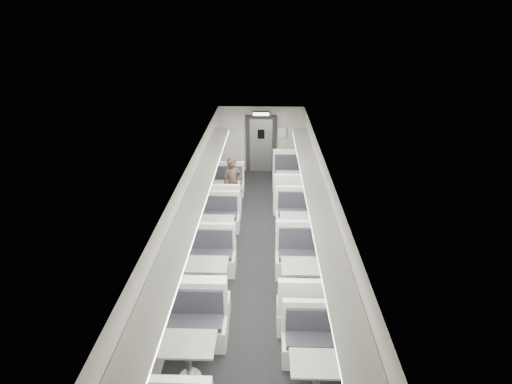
# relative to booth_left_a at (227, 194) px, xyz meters

# --- Properties ---
(room) EXTENTS (3.24, 12.24, 2.64)m
(room) POSITION_rel_booth_left_a_xyz_m (1.00, -3.14, 0.85)
(room) COLOR black
(room) RESTS_ON ground
(booth_left_a) EXTENTS (0.98, 1.98, 1.06)m
(booth_left_a) POSITION_rel_booth_left_a_xyz_m (0.00, 0.00, 0.00)
(booth_left_a) COLOR beige
(booth_left_a) RESTS_ON room
(booth_left_b) EXTENTS (0.99, 2.00, 1.07)m
(booth_left_b) POSITION_rel_booth_left_a_xyz_m (0.00, -2.28, 0.00)
(booth_left_b) COLOR beige
(booth_left_b) RESTS_ON room
(booth_left_c) EXTENTS (1.05, 2.13, 1.14)m
(booth_left_c) POSITION_rel_booth_left_a_xyz_m (0.00, -4.23, 0.03)
(booth_left_c) COLOR beige
(booth_left_c) RESTS_ON room
(booth_left_d) EXTENTS (1.07, 2.18, 1.16)m
(booth_left_d) POSITION_rel_booth_left_a_xyz_m (0.00, -6.38, 0.04)
(booth_left_d) COLOR beige
(booth_left_d) RESTS_ON room
(booth_right_a) EXTENTS (1.16, 2.36, 1.26)m
(booth_right_a) POSITION_rel_booth_left_a_xyz_m (2.00, 0.48, 0.07)
(booth_right_a) COLOR beige
(booth_right_a) RESTS_ON room
(booth_right_b) EXTENTS (1.06, 2.14, 1.15)m
(booth_right_b) POSITION_rel_booth_left_a_xyz_m (2.00, -2.16, 0.03)
(booth_right_b) COLOR beige
(booth_right_b) RESTS_ON room
(booth_right_c) EXTENTS (1.14, 2.31, 1.23)m
(booth_right_c) POSITION_rel_booth_left_a_xyz_m (2.00, -4.33, 0.06)
(booth_right_c) COLOR beige
(booth_right_c) RESTS_ON room
(booth_right_d) EXTENTS (1.00, 2.02, 1.08)m
(booth_right_d) POSITION_rel_booth_left_a_xyz_m (2.00, -6.66, 0.01)
(booth_right_d) COLOR beige
(booth_right_d) RESTS_ON room
(passenger) EXTENTS (0.64, 0.48, 1.56)m
(passenger) POSITION_rel_booth_left_a_xyz_m (0.21, -0.17, 0.43)
(passenger) COLOR black
(passenger) RESTS_ON room
(window_a) EXTENTS (0.02, 1.18, 0.84)m
(window_a) POSITION_rel_booth_left_a_xyz_m (-0.49, 0.26, 1.00)
(window_a) COLOR black
(window_a) RESTS_ON room
(window_b) EXTENTS (0.02, 1.18, 0.84)m
(window_b) POSITION_rel_booth_left_a_xyz_m (-0.49, -1.94, 1.00)
(window_b) COLOR black
(window_b) RESTS_ON room
(window_c) EXTENTS (0.02, 1.18, 0.84)m
(window_c) POSITION_rel_booth_left_a_xyz_m (-0.49, -4.14, 1.00)
(window_c) COLOR black
(window_c) RESTS_ON room
(window_d) EXTENTS (0.02, 1.18, 0.84)m
(window_d) POSITION_rel_booth_left_a_xyz_m (-0.49, -6.34, 1.00)
(window_d) COLOR black
(window_d) RESTS_ON room
(luggage_rack_left) EXTENTS (0.46, 10.40, 0.09)m
(luggage_rack_left) POSITION_rel_booth_left_a_xyz_m (-0.24, -3.44, 1.56)
(luggage_rack_left) COLOR beige
(luggage_rack_left) RESTS_ON room
(luggage_rack_right) EXTENTS (0.46, 10.40, 0.09)m
(luggage_rack_right) POSITION_rel_booth_left_a_xyz_m (2.24, -3.44, 1.56)
(luggage_rack_right) COLOR beige
(luggage_rack_right) RESTS_ON room
(vestibule_door) EXTENTS (1.10, 0.13, 2.10)m
(vestibule_door) POSITION_rel_booth_left_a_xyz_m (1.00, 2.79, 0.69)
(vestibule_door) COLOR black
(vestibule_door) RESTS_ON room
(exit_sign) EXTENTS (0.62, 0.12, 0.16)m
(exit_sign) POSITION_rel_booth_left_a_xyz_m (1.00, 2.31, 1.93)
(exit_sign) COLOR black
(exit_sign) RESTS_ON room
(wall_notice) EXTENTS (0.32, 0.02, 0.40)m
(wall_notice) POSITION_rel_booth_left_a_xyz_m (1.75, 2.78, 1.15)
(wall_notice) COLOR silver
(wall_notice) RESTS_ON room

